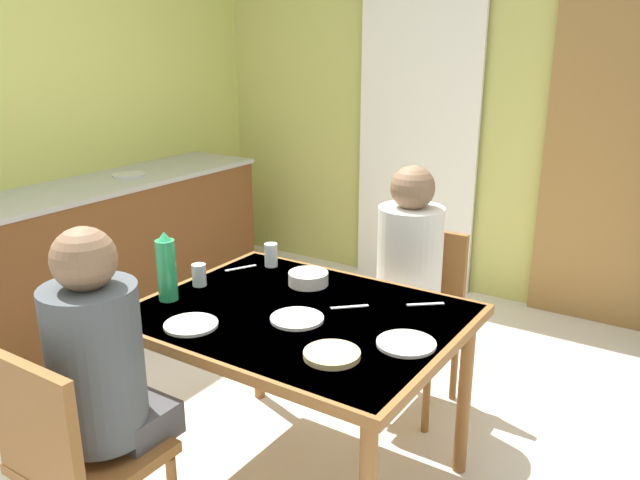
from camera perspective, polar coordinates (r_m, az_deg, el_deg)
ground_plane at (r=3.04m, az=-8.13°, el=-17.88°), size 6.31×6.31×0.00m
wall_back at (r=4.59m, az=11.82°, el=13.10°), size 4.06×0.10×2.85m
wall_left at (r=4.37m, az=-23.37°, el=11.86°), size 0.10×3.64×2.85m
door_wooden at (r=4.29m, az=24.43°, el=5.85°), size 0.80×0.05×2.00m
curtain_panel at (r=4.60m, az=8.68°, el=10.42°), size 0.90×0.03×2.40m
kitchen_counter at (r=4.25m, az=-20.07°, el=-1.42°), size 0.61×2.61×0.91m
dining_table at (r=2.50m, az=-1.90°, el=-8.06°), size 1.21×0.96×0.75m
chair_near_diner at (r=2.26m, az=-21.14°, el=-17.52°), size 0.40×0.40×0.87m
chair_far_diner at (r=3.18m, az=8.72°, el=-5.96°), size 0.40×0.40×0.87m
person_near_diner at (r=2.19m, az=-19.07°, el=-9.91°), size 0.30×0.37×0.77m
person_far_diner at (r=2.96m, az=7.87°, el=-1.82°), size 0.30×0.37×0.77m
water_bottle_green_near at (r=2.60m, az=-13.52°, el=-2.45°), size 0.08×0.08×0.28m
serving_bowl_center at (r=2.72m, az=-1.05°, el=-3.44°), size 0.17×0.17×0.05m
dinner_plate_near_left at (r=2.40m, az=-2.06°, el=-7.01°), size 0.20×0.20×0.01m
dinner_plate_near_right at (r=2.23m, az=7.69°, el=-9.12°), size 0.21×0.21×0.01m
dinner_plate_far_center at (r=2.39m, az=-11.42°, el=-7.41°), size 0.20×0.20×0.01m
drinking_glass_by_near_diner at (r=2.75m, az=-10.72°, el=-3.08°), size 0.06×0.06×0.09m
drinking_glass_by_far_diner at (r=2.94m, az=-4.39°, el=-1.34°), size 0.06×0.06×0.11m
bread_plate_sliced at (r=2.13m, az=1.07°, el=-10.15°), size 0.19×0.19×0.02m
cutlery_knife_near at (r=2.94m, az=-7.08°, el=-2.49°), size 0.08×0.14×0.00m
cutlery_fork_near at (r=2.56m, az=9.37°, el=-5.66°), size 0.13×0.11×0.00m
cutlery_knife_far at (r=2.51m, az=2.65°, el=-5.97°), size 0.12×0.12×0.00m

